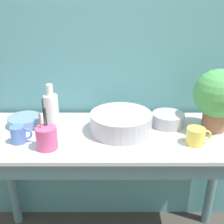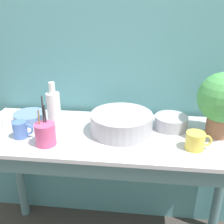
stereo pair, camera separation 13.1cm
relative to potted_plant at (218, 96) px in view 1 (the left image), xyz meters
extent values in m
cube|color=teal|center=(-0.54, 0.28, 0.19)|extent=(6.00, 0.05, 2.40)
cylinder|color=slate|center=(-1.21, 0.17, -0.61)|extent=(0.06, 0.06, 0.80)
cylinder|color=slate|center=(0.13, 0.17, -0.61)|extent=(0.06, 0.06, 0.80)
cube|color=slate|center=(-0.54, -0.26, -0.26)|extent=(1.34, 0.02, 0.10)
cube|color=silver|center=(-0.54, -0.04, -0.20)|extent=(1.44, 0.53, 0.02)
cylinder|color=#8C5B42|center=(0.00, 0.00, -0.14)|extent=(0.12, 0.12, 0.10)
sphere|color=#47994C|center=(0.00, 0.00, 0.01)|extent=(0.25, 0.25, 0.25)
cylinder|color=#A8A8B2|center=(-0.49, -0.02, -0.14)|extent=(0.32, 0.32, 0.10)
cylinder|color=white|center=(-0.84, -0.03, -0.09)|extent=(0.07, 0.07, 0.20)
cylinder|color=white|center=(-0.84, -0.03, 0.04)|extent=(0.03, 0.03, 0.06)
cylinder|color=#4C70B7|center=(-0.99, -0.14, -0.15)|extent=(0.07, 0.07, 0.08)
torus|color=#4C70B7|center=(-0.95, -0.14, -0.14)|extent=(0.06, 0.01, 0.06)
cylinder|color=#E5CC4C|center=(-0.14, -0.15, -0.15)|extent=(0.09, 0.09, 0.08)
torus|color=#E5CC4C|center=(-0.09, -0.15, -0.14)|extent=(0.06, 0.01, 0.06)
cylinder|color=#6684B2|center=(-1.02, 0.05, -0.16)|extent=(0.18, 0.18, 0.05)
cylinder|color=#A8A8B2|center=(-0.23, 0.05, -0.16)|extent=(0.18, 0.18, 0.07)
cylinder|color=#CC4C7F|center=(-0.84, -0.19, -0.14)|extent=(0.10, 0.10, 0.11)
cylinder|color=olive|center=(-0.86, -0.19, -0.10)|extent=(0.01, 0.02, 0.18)
cylinder|color=#333333|center=(-0.84, -0.17, -0.09)|extent=(0.01, 0.02, 0.20)
cylinder|color=#333333|center=(-0.85, -0.17, -0.07)|extent=(0.01, 0.02, 0.24)
camera|label=1|loc=(-0.53, -1.25, 0.45)|focal=42.00mm
camera|label=2|loc=(-0.40, -1.24, 0.45)|focal=42.00mm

